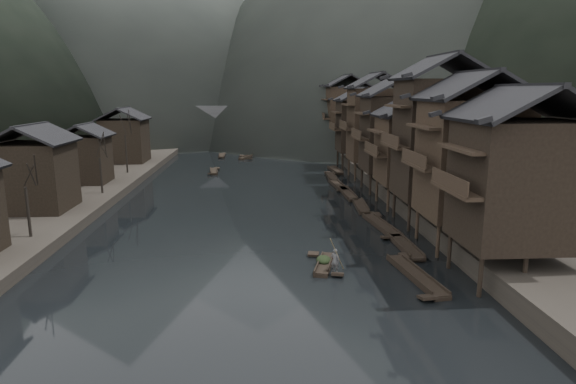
{
  "coord_description": "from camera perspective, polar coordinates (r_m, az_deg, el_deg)",
  "views": [
    {
      "loc": [
        0.82,
        -37.01,
        12.36
      ],
      "look_at": [
        3.75,
        9.29,
        2.5
      ],
      "focal_mm": 30.0,
      "sensor_mm": 36.0,
      "label": 1
    }
  ],
  "objects": [
    {
      "name": "cargo_heap",
      "position": [
        34.84,
        4.25,
        -7.5
      ],
      "size": [
        1.07,
        1.4,
        0.64
      ],
      "primitive_type": "ellipsoid",
      "color": "black",
      "rests_on": "hero_sampan"
    },
    {
      "name": "water",
      "position": [
        39.03,
        -4.67,
        -6.51
      ],
      "size": [
        300.0,
        300.0,
        0.0
      ],
      "primitive_type": "plane",
      "color": "black",
      "rests_on": "ground"
    },
    {
      "name": "bare_trees",
      "position": [
        51.77,
        -23.8,
        4.34
      ],
      "size": [
        3.79,
        43.68,
        7.58
      ],
      "color": "black",
      "rests_on": "left_bank"
    },
    {
      "name": "moored_sampans",
      "position": [
        53.79,
        8.24,
        -1.19
      ],
      "size": [
        3.34,
        50.68,
        0.47
      ],
      "color": "black",
      "rests_on": "water"
    },
    {
      "name": "midriver_boats",
      "position": [
        85.26,
        -7.2,
        3.71
      ],
      "size": [
        6.71,
        23.58,
        0.44
      ],
      "color": "black",
      "rests_on": "water"
    },
    {
      "name": "left_bank",
      "position": [
        85.74,
        -28.31,
        2.68
      ],
      "size": [
        40.0,
        200.0,
        1.2
      ],
      "primitive_type": "cube",
      "color": "#2D2823",
      "rests_on": "ground"
    },
    {
      "name": "boatman",
      "position": [
        33.02,
        5.61,
        -7.69
      ],
      "size": [
        0.73,
        0.66,
        1.67
      ],
      "primitive_type": "imported",
      "rotation": [
        0.0,
        0.0,
        2.57
      ],
      "color": "#545457",
      "rests_on": "hero_sampan"
    },
    {
      "name": "stone_bridge",
      "position": [
        109.25,
        -4.09,
        8.16
      ],
      "size": [
        40.0,
        6.0,
        9.0
      ],
      "color": "#4C4C4F",
      "rests_on": "ground"
    },
    {
      "name": "left_houses",
      "position": [
        61.34,
        -24.02,
        4.69
      ],
      "size": [
        8.1,
        53.2,
        8.73
      ],
      "color": "black",
      "rests_on": "left_bank"
    },
    {
      "name": "hero_sampan",
      "position": [
        34.83,
        4.39,
        -8.47
      ],
      "size": [
        2.17,
        4.88,
        0.43
      ],
      "color": "black",
      "rests_on": "water"
    },
    {
      "name": "right_bank",
      "position": [
        85.03,
        20.15,
        3.52
      ],
      "size": [
        40.0,
        200.0,
        1.8
      ],
      "primitive_type": "cube",
      "color": "#2D2823",
      "rests_on": "ground"
    },
    {
      "name": "bamboo_pole",
      "position": [
        32.28,
        6.05,
        -3.37
      ],
      "size": [
        1.62,
        2.85,
        3.49
      ],
      "primitive_type": "cylinder",
      "rotation": [
        0.75,
        0.0,
        -0.51
      ],
      "color": "#8C7A51",
      "rests_on": "boatman"
    },
    {
      "name": "stilt_houses",
      "position": [
        59.1,
        12.69,
        8.27
      ],
      "size": [
        9.0,
        67.6,
        15.71
      ],
      "color": "black",
      "rests_on": "ground"
    }
  ]
}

